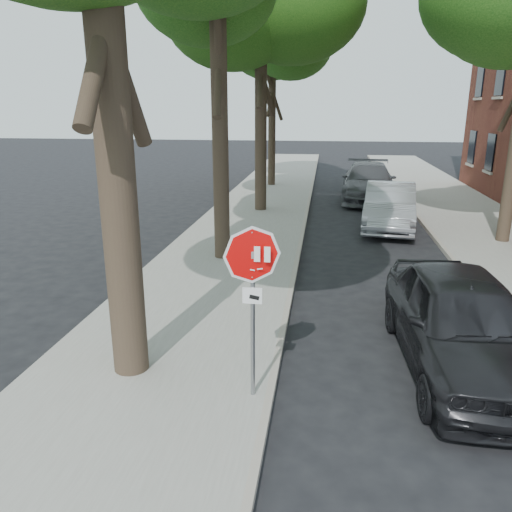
{
  "coord_description": "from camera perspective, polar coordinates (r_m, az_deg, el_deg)",
  "views": [
    {
      "loc": [
        0.25,
        -6.52,
        4.27
      ],
      "look_at": [
        -0.76,
        0.8,
        2.05
      ],
      "focal_mm": 35.0,
      "sensor_mm": 36.0,
      "label": 1
    }
  ],
  "objects": [
    {
      "name": "car_b",
      "position": [
        18.73,
        15.02,
        5.49
      ],
      "size": [
        2.3,
        5.07,
        1.61
      ],
      "primitive_type": "imported",
      "rotation": [
        0.0,
        0.0,
        -0.12
      ],
      "color": "#A3A4AA",
      "rests_on": "ground"
    },
    {
      "name": "stop_sign",
      "position": [
        6.97,
        -0.41,
        -2.76
      ],
      "size": [
        0.76,
        0.34,
        2.61
      ],
      "color": "gray",
      "rests_on": "sidewalk_left"
    },
    {
      "name": "curb_left",
      "position": [
        19.01,
        5.59,
        3.86
      ],
      "size": [
        0.12,
        55.0,
        0.13
      ],
      "primitive_type": "cube",
      "color": "#9E9384",
      "rests_on": "ground"
    },
    {
      "name": "car_a",
      "position": [
        9.04,
        22.46,
        -6.96
      ],
      "size": [
        2.22,
        5.01,
        1.68
      ],
      "primitive_type": "imported",
      "rotation": [
        0.0,
        0.0,
        0.05
      ],
      "color": "black",
      "rests_on": "ground"
    },
    {
      "name": "ground",
      "position": [
        7.8,
        4.96,
        -16.55
      ],
      "size": [
        120.0,
        120.0,
        0.0
      ],
      "primitive_type": "plane",
      "color": "black",
      "rests_on": "ground"
    },
    {
      "name": "tree_far",
      "position": [
        27.95,
        1.89,
        22.76
      ],
      "size": [
        5.29,
        4.91,
        9.33
      ],
      "color": "black",
      "rests_on": "sidewalk_left"
    },
    {
      "name": "sidewalk_right",
      "position": [
        19.85,
        24.56,
        2.94
      ],
      "size": [
        4.0,
        55.0,
        0.12
      ],
      "primitive_type": "cube",
      "color": "gray",
      "rests_on": "ground"
    },
    {
      "name": "curb_right",
      "position": [
        19.35,
        18.74,
        3.27
      ],
      "size": [
        0.12,
        55.0,
        0.13
      ],
      "primitive_type": "cube",
      "color": "#9E9384",
      "rests_on": "ground"
    },
    {
      "name": "car_c",
      "position": [
        24.31,
        12.72,
        8.25
      ],
      "size": [
        2.7,
        6.04,
        1.72
      ],
      "primitive_type": "imported",
      "rotation": [
        0.0,
        0.0,
        -0.05
      ],
      "color": "#47474C",
      "rests_on": "ground"
    },
    {
      "name": "sidewalk_left",
      "position": [
        19.2,
        -0.54,
        4.05
      ],
      "size": [
        4.0,
        55.0,
        0.12
      ],
      "primitive_type": "cube",
      "color": "gray",
      "rests_on": "ground"
    },
    {
      "name": "tree_mid_b",
      "position": [
        21.15,
        0.56,
        26.86
      ],
      "size": [
        5.88,
        5.46,
        10.36
      ],
      "color": "black",
      "rests_on": "sidewalk_left"
    }
  ]
}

